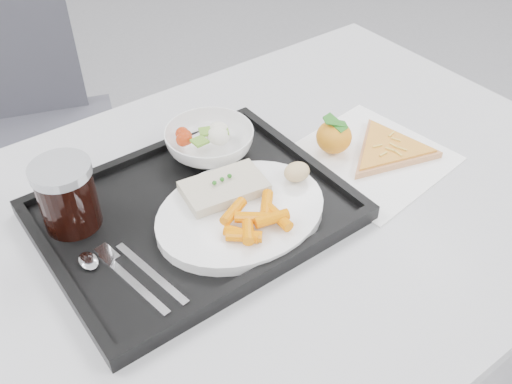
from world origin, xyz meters
TOP-DOWN VIEW (x-y plane):
  - table at (0.00, 0.30)m, footprint 1.20×0.80m
  - chair at (-0.14, 1.16)m, footprint 0.53×0.54m
  - tray at (-0.09, 0.34)m, footprint 0.45×0.35m
  - dinner_plate at (-0.04, 0.28)m, footprint 0.27×0.27m
  - fish_fillet at (-0.04, 0.33)m, footprint 0.14×0.10m
  - bread_roll at (0.07, 0.28)m, footprint 0.05×0.05m
  - salad_bowl at (0.01, 0.45)m, footprint 0.15×0.15m
  - cola_glass at (-0.25, 0.42)m, footprint 0.09×0.09m
  - cutlery at (-0.24, 0.29)m, footprint 0.09×0.17m
  - napkin at (0.23, 0.28)m, footprint 0.28×0.27m
  - tangerine at (0.19, 0.33)m, footprint 0.08×0.08m
  - pizza_slice at (0.27, 0.27)m, footprint 0.24×0.24m
  - carrot_pile at (-0.05, 0.24)m, footprint 0.11×0.09m
  - salad_contents at (0.01, 0.45)m, footprint 0.10×0.07m

SIDE VIEW (x-z plane):
  - chair at x=-0.14m, z-range 0.07..1.00m
  - table at x=0.00m, z-range 0.31..1.06m
  - napkin at x=0.23m, z-range 0.75..0.75m
  - tray at x=-0.09m, z-range 0.75..0.77m
  - pizza_slice at x=0.27m, z-range 0.75..0.77m
  - cutlery at x=-0.24m, z-range 0.76..0.77m
  - dinner_plate at x=-0.04m, z-range 0.77..0.78m
  - tangerine at x=0.19m, z-range 0.75..0.82m
  - salad_bowl at x=0.01m, z-range 0.77..0.81m
  - fish_fillet at x=-0.04m, z-range 0.78..0.80m
  - carrot_pile at x=-0.05m, z-range 0.78..0.81m
  - bread_roll at x=0.07m, z-range 0.78..0.81m
  - salad_contents at x=0.01m, z-range 0.79..0.81m
  - cola_glass at x=-0.25m, z-range 0.77..0.88m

